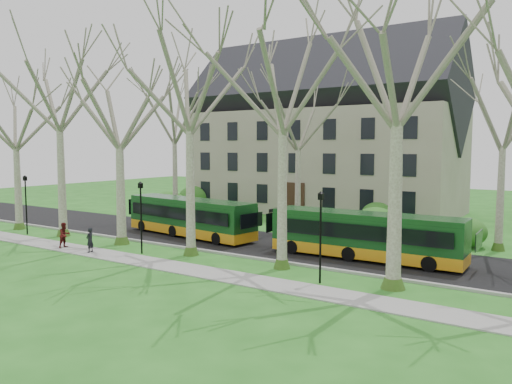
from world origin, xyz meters
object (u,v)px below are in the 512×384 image
Objects in this scene: bus_follow at (365,235)px; pedestrian_b at (65,235)px; bus_lead at (190,217)px; pedestrian_a at (90,240)px.

pedestrian_b is (-17.23, -7.47, -0.57)m from bus_follow.
bus_lead is 13.33m from bus_follow.
pedestrian_b reaches higher than pedestrian_a.
pedestrian_a is (-14.68, -7.52, -0.62)m from bus_follow.
bus_follow is 7.27× the size of pedestrian_a.
bus_lead is 1.01× the size of bus_follow.
bus_follow reaches higher than pedestrian_a.
bus_follow is at bearing 7.34° from bus_lead.
pedestrian_b is (-3.91, -7.60, -0.59)m from bus_lead.
bus_follow is 16.51m from pedestrian_a.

